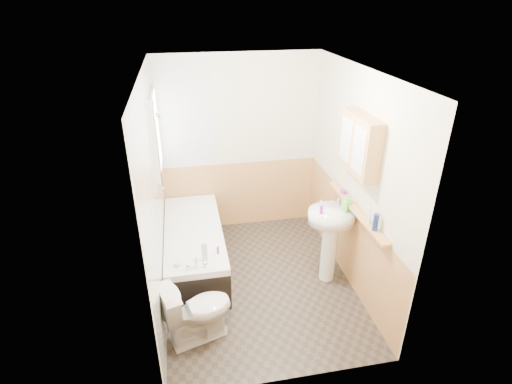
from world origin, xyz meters
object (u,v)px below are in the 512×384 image
pine_shelf (356,210)px  medicine_cabinet (360,144)px  bathtub (195,246)px  toilet (197,311)px  sink (331,231)px

pine_shelf → medicine_cabinet: medicine_cabinet is taller
medicine_cabinet → bathtub: bearing=158.8°
pine_shelf → medicine_cabinet: bearing=118.3°
bathtub → medicine_cabinet: 2.39m
bathtub → pine_shelf: size_ratio=1.26×
toilet → pine_shelf: 1.99m
toilet → sink: size_ratio=0.65×
toilet → pine_shelf: size_ratio=0.49×
bathtub → toilet: bearing=-91.4°
bathtub → pine_shelf: (1.77, -0.73, 0.75)m
bathtub → pine_shelf: bearing=-22.4°
toilet → medicine_cabinet: size_ratio=1.04×
sink → pine_shelf: size_ratio=0.76×
bathtub → toilet: same height
sink → pine_shelf: 0.44m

